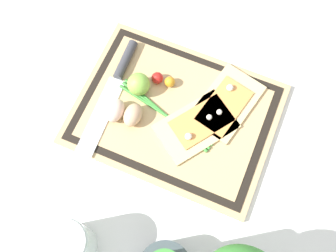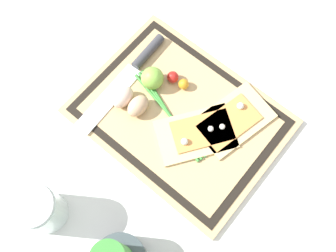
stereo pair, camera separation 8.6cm
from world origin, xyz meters
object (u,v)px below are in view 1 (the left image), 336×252
Objects in this scene: knife at (118,77)px; lime at (139,84)px; cherry_tomato_red at (157,78)px; sauce_jar at (71,244)px; egg_brown at (133,115)px; cherry_tomato_yellow at (170,82)px; pizza_slice_far at (197,126)px; pizza_slice_near at (226,103)px; egg_pink at (115,111)px.

knife is 5.66× the size of lime.
cherry_tomato_red is 0.40m from sauce_jar.
egg_brown reaches higher than cherry_tomato_yellow.
pizza_slice_near is at bearing -118.19° from pizza_slice_far.
pizza_slice_near is at bearing -167.86° from lime.
lime is (0.02, -0.07, 0.01)m from egg_brown.
cherry_tomato_yellow is at bearing -125.54° from egg_pink.
egg_pink is at bearing 112.83° from knife.
egg_brown is at bearing -171.67° from egg_pink.
egg_pink is 0.08m from lime.
pizza_slice_near is 7.75× the size of cherry_tomato_yellow.
sauce_jar is at bearing 90.96° from egg_brown.
cherry_tomato_red is 1.11× the size of cherry_tomato_yellow.
egg_pink is (-0.03, 0.08, 0.01)m from knife.
pizza_slice_near is 0.14m from cherry_tomato_yellow.
egg_pink is 2.05× the size of cherry_tomato_red.
pizza_slice_far is 1.77× the size of sauce_jar.
cherry_tomato_yellow is at bearing 1.42° from pizza_slice_near.
lime is at bearing 50.70° from cherry_tomato_red.
lime is (-0.06, 0.00, 0.02)m from knife.
knife is 12.01× the size of cherry_tomato_yellow.
sauce_jar is (-0.05, 0.29, 0.01)m from egg_pink.
pizza_slice_near is at bearing -151.68° from egg_pink.
cherry_tomato_red is (-0.05, -0.11, -0.01)m from egg_pink.
sauce_jar is at bearing 68.00° from pizza_slice_far.
cherry_tomato_yellow is at bearing -163.42° from knife.
pizza_slice_far is 0.68× the size of knife.
egg_brown is 0.50× the size of sauce_jar.
lime is (0.16, -0.03, 0.02)m from pizza_slice_far.
pizza_slice_near is at bearing -147.94° from egg_brown.
pizza_slice_far is 0.15m from cherry_tomato_red.
cherry_tomato_yellow is (-0.04, -0.11, -0.01)m from egg_brown.
pizza_slice_far is 3.57× the size of egg_pink.
egg_pink is (0.22, 0.12, 0.01)m from pizza_slice_near.
pizza_slice_near is 3.40× the size of egg_pink.
lime is at bearing 175.48° from knife.
cherry_tomato_red is at bearing -129.30° from lime.
knife is at bearing -77.95° from sauce_jar.
sauce_jar reaches higher than knife.
pizza_slice_near is 0.09m from pizza_slice_far.
cherry_tomato_red is at bearing -159.71° from knife.
knife is 2.61× the size of sauce_jar.
egg_brown reaches higher than pizza_slice_far.
egg_brown is at bearing 104.07° from lime.
pizza_slice_far is 0.22m from knife.
knife is 5.26× the size of egg_brown.
cherry_tomato_red is (-0.09, -0.03, 0.01)m from knife.
egg_brown is (-0.07, 0.08, 0.01)m from knife.
sauce_jar reaches higher than egg_brown.
egg_pink is 1.08× the size of lime.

